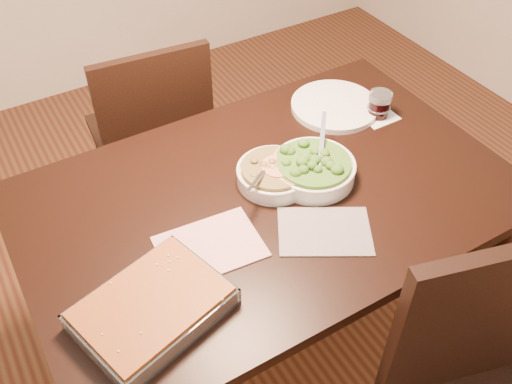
{
  "coord_description": "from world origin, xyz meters",
  "views": [
    {
      "loc": [
        -0.63,
        -1.0,
        1.88
      ],
      "look_at": [
        -0.06,
        -0.02,
        0.8
      ],
      "focal_mm": 40.0,
      "sensor_mm": 36.0,
      "label": 1
    }
  ],
  "objects": [
    {
      "name": "stew_bowl",
      "position": [
        0.04,
        0.04,
        0.78
      ],
      "size": [
        0.22,
        0.22,
        0.08
      ],
      "color": "silver",
      "rests_on": "table"
    },
    {
      "name": "baking_dish",
      "position": [
        -0.45,
        -0.21,
        0.78
      ],
      "size": [
        0.39,
        0.33,
        0.06
      ],
      "rotation": [
        0.0,
        0.0,
        0.28
      ],
      "color": "silver",
      "rests_on": "table"
    },
    {
      "name": "broccoli_bowl",
      "position": [
        0.15,
        -0.01,
        0.78
      ],
      "size": [
        0.25,
        0.25,
        0.1
      ],
      "color": "silver",
      "rests_on": "table"
    },
    {
      "name": "magazine_b",
      "position": [
        0.05,
        -0.2,
        0.75
      ],
      "size": [
        0.3,
        0.28,
        0.0
      ],
      "primitive_type": "cube",
      "rotation": [
        0.0,
        0.0,
        -0.53
      ],
      "color": "#24252C",
      "rests_on": "table"
    },
    {
      "name": "table",
      "position": [
        0.0,
        0.0,
        0.65
      ],
      "size": [
        1.4,
        0.9,
        0.75
      ],
      "color": "black",
      "rests_on": "ground"
    },
    {
      "name": "dinner_plate",
      "position": [
        0.41,
        0.24,
        0.76
      ],
      "size": [
        0.3,
        0.3,
        0.02
      ],
      "primitive_type": "cylinder",
      "color": "silver",
      "rests_on": "table"
    },
    {
      "name": "wine_tumbler",
      "position": [
        0.51,
        0.14,
        0.8
      ],
      "size": [
        0.08,
        0.08,
        0.09
      ],
      "color": "black",
      "rests_on": "coaster"
    },
    {
      "name": "chair_far",
      "position": [
        -0.07,
        0.75,
        0.51
      ],
      "size": [
        0.46,
        0.46,
        0.91
      ],
      "rotation": [
        0.0,
        0.0,
        3.05
      ],
      "color": "black",
      "rests_on": "ground"
    },
    {
      "name": "magazine_a",
      "position": [
        -0.24,
        -0.09,
        0.75
      ],
      "size": [
        0.28,
        0.22,
        0.01
      ],
      "primitive_type": "cube",
      "rotation": [
        0.0,
        0.0,
        -0.09
      ],
      "color": "#B13250",
      "rests_on": "table"
    },
    {
      "name": "coaster",
      "position": [
        0.51,
        0.14,
        0.75
      ],
      "size": [
        0.11,
        0.11,
        0.0
      ],
      "primitive_type": "cube",
      "color": "white",
      "rests_on": "table"
    },
    {
      "name": "ground",
      "position": [
        0.0,
        0.0,
        0.0
      ],
      "size": [
        4.0,
        4.0,
        0.0
      ],
      "primitive_type": "plane",
      "color": "#441E13",
      "rests_on": "ground"
    }
  ]
}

